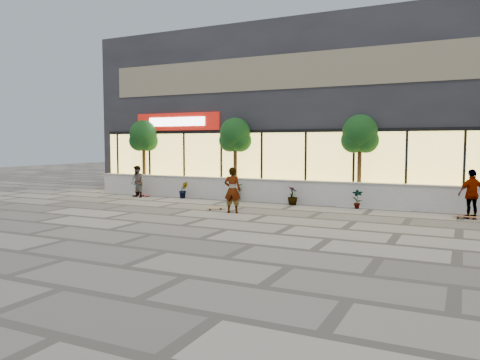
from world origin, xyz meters
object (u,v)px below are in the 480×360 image
at_px(skateboard_left, 145,195).
at_px(tree_mideast, 360,136).
at_px(tree_midwest, 235,137).
at_px(skateboard_center, 215,208).
at_px(tree_west, 144,138).
at_px(skater_center, 232,190).
at_px(skateboard_right_near, 466,217).
at_px(skater_right_near, 472,194).
at_px(skater_left, 137,182).

bearing_deg(skateboard_left, tree_mideast, 24.54).
distance_m(tree_midwest, skateboard_center, 5.12).
distance_m(tree_west, skater_center, 9.11).
relative_size(tree_midwest, tree_mideast, 1.00).
xyz_separation_m(tree_midwest, skateboard_right_near, (10.21, -2.20, -2.90)).
distance_m(tree_mideast, skateboard_right_near, 5.57).
distance_m(skateboard_center, skateboard_left, 6.02).
bearing_deg(tree_west, tree_midwest, 0.00).
height_order(tree_midwest, skater_right_near, tree_midwest).
xyz_separation_m(tree_west, skateboard_center, (6.62, -4.07, -2.91)).
xyz_separation_m(tree_midwest, skateboard_center, (1.12, -4.07, -2.91)).
bearing_deg(skater_center, tree_mideast, -143.21).
bearing_deg(skateboard_left, tree_midwest, 35.40).
height_order(skater_left, skateboard_center, skater_left).
relative_size(tree_mideast, skateboard_right_near, 4.80).
xyz_separation_m(tree_mideast, skater_center, (-3.88, -4.53, -2.10)).
bearing_deg(skater_right_near, tree_west, -39.33).
relative_size(tree_west, skateboard_left, 5.19).
xyz_separation_m(tree_mideast, skater_left, (-10.43, -1.95, -2.20)).
bearing_deg(skateboard_left, skateboard_center, -8.96).
height_order(skater_left, skateboard_left, skater_left).
bearing_deg(tree_west, skater_right_near, -7.23).
bearing_deg(skateboard_right_near, skateboard_left, -179.31).
xyz_separation_m(tree_west, tree_mideast, (11.50, 0.00, 0.00)).
height_order(tree_west, tree_mideast, same).
height_order(skater_center, skateboard_left, skater_center).
distance_m(skater_center, skateboard_left, 7.17).
bearing_deg(tree_mideast, tree_west, 180.00).
bearing_deg(tree_midwest, skateboard_center, -74.64).
height_order(tree_mideast, skateboard_center, tree_mideast).
distance_m(skater_left, skater_right_near, 14.81).
relative_size(tree_west, skateboard_right_near, 4.80).
relative_size(skateboard_center, skateboard_left, 0.88).
distance_m(tree_midwest, skateboard_right_near, 10.84).
height_order(skater_left, skateboard_right_near, skater_left).
bearing_deg(skater_right_near, skateboard_left, -34.11).
distance_m(tree_midwest, tree_mideast, 6.00).
height_order(tree_mideast, skateboard_left, tree_mideast).
distance_m(tree_midwest, skater_left, 5.31).
xyz_separation_m(skater_center, skater_left, (-6.55, 2.58, -0.10)).
relative_size(tree_west, skater_left, 2.48).
relative_size(skater_left, skateboard_center, 2.37).
height_order(tree_west, skater_left, tree_west).
bearing_deg(skater_center, skateboard_center, -37.50).
height_order(skater_center, skateboard_center, skater_center).
bearing_deg(tree_west, skateboard_center, -31.57).
xyz_separation_m(tree_midwest, skater_right_near, (10.39, -2.02, -2.10)).
distance_m(skater_right_near, skateboard_left, 14.74).
height_order(skater_left, skater_right_near, skater_right_near).
bearing_deg(skater_left, tree_west, 132.32).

